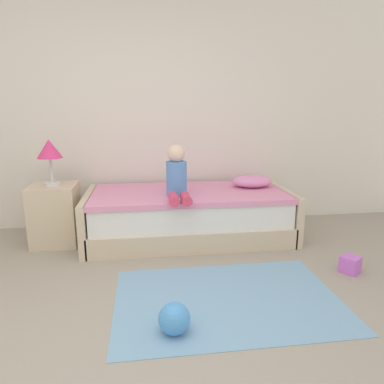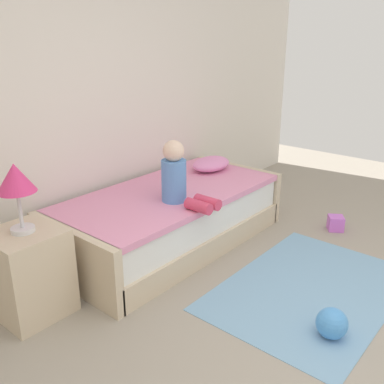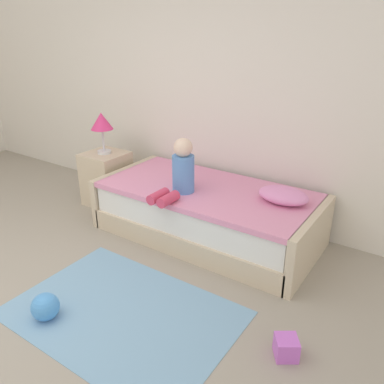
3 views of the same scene
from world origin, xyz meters
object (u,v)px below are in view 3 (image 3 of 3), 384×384
Objects in this scene: bed at (207,213)px; pillow at (283,195)px; nightstand at (107,178)px; table_lamp at (102,123)px; child_figure at (180,172)px; toy_ball at (45,307)px; toy_block at (286,347)px.

pillow reaches higher than bed.
table_lamp is (0.00, 0.00, 0.64)m from nightstand.
pillow is at bearing 8.03° from bed.
child_figure is 0.92m from pillow.
toy_ball is (1.05, -1.65, -0.84)m from table_lamp.
pillow is (0.85, 0.33, -0.14)m from child_figure.
child_figure is at bearing 83.51° from toy_ball.
table_lamp is 3.25× the size of toy_block.
toy_ball is at bearing -57.59° from table_lamp.
pillow reaches higher than toy_block.
toy_block is at bearing -21.91° from nightstand.
bed is 1.35m from nightstand.
pillow is at bearing 2.36° from nightstand.
child_figure is at bearing -11.41° from table_lamp.
nightstand is 2.79m from toy_block.
table_lamp is at bearing -177.64° from pillow.
pillow is (2.06, 0.08, 0.26)m from nightstand.
toy_ball is at bearing -120.21° from pillow.
child_figure reaches higher than toy_block.
child_figure reaches higher than nightstand.
pillow is 3.18× the size of toy_block.
bed is at bearing -0.65° from nightstand.
bed is at bearing 79.54° from toy_ball.
nightstand is 1.36× the size of pillow.
child_figure is at bearing 149.91° from toy_block.
nightstand is 2.08m from pillow.
bed is 0.53m from child_figure.
table_lamp reaches higher than child_figure.
nightstand is (-1.35, 0.02, 0.05)m from bed.
bed is at bearing -171.97° from pillow.
bed is at bearing -0.65° from table_lamp.
bed is 10.71× the size of toy_ball.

